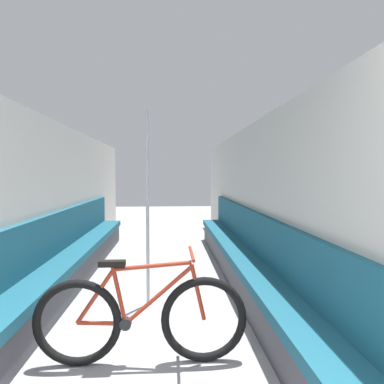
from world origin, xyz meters
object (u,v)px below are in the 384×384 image
bench_seat_row_right (243,260)px  grab_pole_near (148,212)px  bicycle (141,319)px  bench_seat_row_left (68,263)px

bench_seat_row_right → grab_pole_near: grab_pole_near is taller
bicycle → grab_pole_near: (-0.02, 1.21, 0.70)m
bench_seat_row_left → grab_pole_near: 1.47m
bench_seat_row_left → bench_seat_row_right: (2.31, 0.00, 0.00)m
bench_seat_row_right → bicycle: 2.23m
bench_seat_row_left → bicycle: (1.11, -1.88, 0.03)m
bench_seat_row_left → bench_seat_row_right: size_ratio=1.00×
grab_pole_near → bench_seat_row_right: bearing=28.6°
grab_pole_near → bench_seat_row_left: bearing=148.3°
bicycle → grab_pole_near: grab_pole_near is taller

